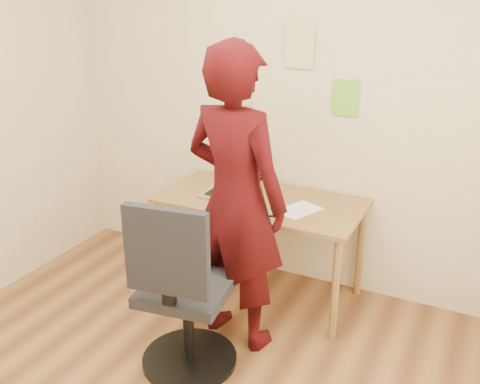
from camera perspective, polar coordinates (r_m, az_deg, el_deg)
The scene contains 10 objects.
room at distance 2.36m, azimuth -11.33°, elevation 1.77°, with size 3.58×3.58×2.78m.
desk at distance 3.72m, azimuth 2.19°, elevation -1.99°, with size 1.40×0.70×0.74m.
laptop at distance 3.76m, azimuth -0.98°, elevation 0.58°, with size 0.35×0.31×0.25m.
paper_sheet at distance 3.53m, azimuth 6.28°, elevation -1.89°, with size 0.20×0.28×0.00m, color white.
phone at distance 3.46m, azimuth 3.00°, elevation -2.24°, with size 0.12×0.13×0.01m.
wall_note_left at distance 3.95m, azimuth -0.16°, elevation 11.50°, with size 0.21×0.00×0.30m, color #D3CC7E.
wall_note_mid at distance 3.73m, azimuth 6.36°, elevation 15.24°, with size 0.21×0.00×0.30m, color #D3CC7E.
wall_note_right at distance 3.68m, azimuth 11.17°, elevation 9.81°, with size 0.18×0.00×0.24m, color #6EC52C.
office_chair at distance 3.07m, azimuth -6.20°, elevation -11.44°, with size 0.57×0.57×1.09m.
person at distance 3.15m, azimuth -0.47°, elevation -0.89°, with size 0.68×0.45×1.87m, color #340708.
Camera 1 is at (1.39, -1.75, 2.12)m, focal length 40.00 mm.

